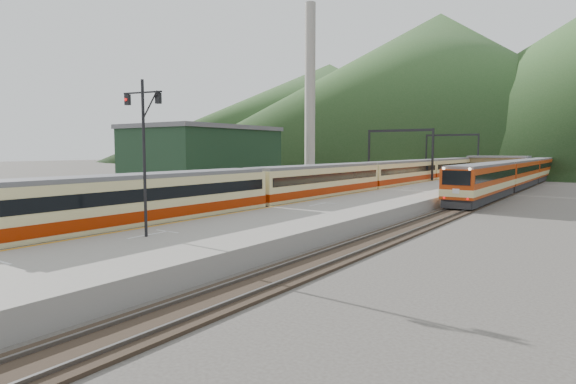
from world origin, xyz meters
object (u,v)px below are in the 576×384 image
Objects in this scene: main_train at (366,179)px; signal_mast at (144,142)px; second_train at (517,174)px; worker at (58,222)px.

main_train is 33.17m from signal_mast.
signal_mast is (-7.41, -54.23, 3.55)m from second_train.
signal_mast is at bearing -177.83° from worker.
signal_mast is 4.31× the size of worker.
worker is (-4.55, -32.13, -1.11)m from main_train.
worker is (-8.64, 0.60, -4.63)m from signal_mast.
signal_mast reaches higher than second_train.
second_train is 33.49× the size of worker.
second_train is 7.77× the size of signal_mast.
worker is at bearing -98.06° from main_train.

